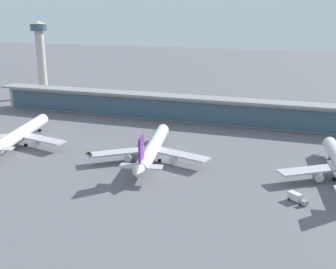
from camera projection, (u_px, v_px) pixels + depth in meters
The scene contains 7 objects.
ground_plane at pixel (160, 159), 181.50m from camera, with size 1200.00×1200.00×0.00m, color slate.
airliner_left_stand at pixel (20, 134), 198.87m from camera, with size 50.01×66.12×17.81m.
airliner_centre_stand at pixel (153, 148), 178.11m from camera, with size 50.54×66.54×17.81m.
service_truck_by_tail_olive at pixel (92, 152), 187.39m from camera, with size 6.79×3.92×2.70m.
service_truck_at_far_stand_grey at pixel (297, 198), 139.45m from camera, with size 7.10×6.42×3.10m.
terminal_building at pixel (200, 109), 241.57m from camera, with size 269.55×12.80×15.20m.
control_tower at pixel (41, 52), 305.91m from camera, with size 12.00×12.00×61.95m.
Camera 1 is at (58.50, -160.73, 61.78)m, focal length 43.89 mm.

